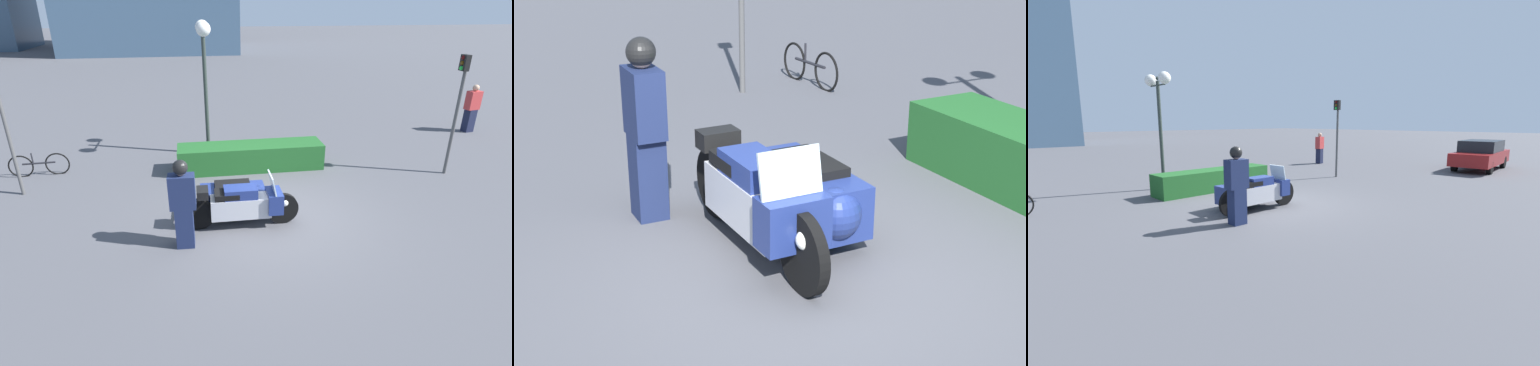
# 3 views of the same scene
# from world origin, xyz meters

# --- Properties ---
(ground_plane) EXTENTS (160.00, 160.00, 0.00)m
(ground_plane) POSITION_xyz_m (0.00, 0.00, 0.00)
(ground_plane) COLOR #4C4C51
(police_motorcycle) EXTENTS (2.53, 1.21, 1.18)m
(police_motorcycle) POSITION_xyz_m (-0.70, 0.02, 0.48)
(police_motorcycle) COLOR black
(police_motorcycle) RESTS_ON ground
(officer_rider) EXTENTS (0.51, 0.32, 1.82)m
(officer_rider) POSITION_xyz_m (-1.91, -0.87, 0.96)
(officer_rider) COLOR #192347
(officer_rider) RESTS_ON ground
(hedge_bush_curbside) EXTENTS (4.16, 0.96, 0.73)m
(hedge_bush_curbside) POSITION_xyz_m (-0.03, 2.97, 0.37)
(hedge_bush_curbside) COLOR #1E5623
(hedge_bush_curbside) RESTS_ON ground
(twin_lamp_post) EXTENTS (0.41, 1.47, 3.99)m
(twin_lamp_post) POSITION_xyz_m (-1.19, 4.44, 3.25)
(twin_lamp_post) COLOR #2D3833
(twin_lamp_post) RESTS_ON ground
(traffic_light_near) EXTENTS (0.23, 0.26, 3.25)m
(traffic_light_near) POSITION_xyz_m (5.34, 1.73, 2.15)
(traffic_light_near) COLOR #4C4C4C
(traffic_light_near) RESTS_ON ground
(parked_car_background) EXTENTS (4.73, 1.95, 1.45)m
(parked_car_background) POSITION_xyz_m (12.32, -1.92, 0.76)
(parked_car_background) COLOR maroon
(parked_car_background) RESTS_ON ground
(pedestrian_bystander) EXTENTS (0.54, 0.39, 1.74)m
(pedestrian_bystander) POSITION_xyz_m (8.59, 5.34, 0.87)
(pedestrian_bystander) COLOR #191E38
(pedestrian_bystander) RESTS_ON ground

